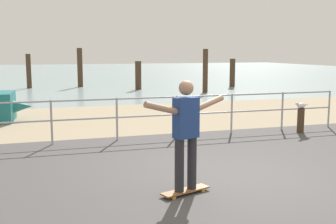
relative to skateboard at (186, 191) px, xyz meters
The scene contains 13 objects.
ground_plane 1.13m from the skateboard, 29.02° to the right, with size 24.00×10.00×0.04m, color #474444.
beach_strip 7.52m from the skateboard, 82.47° to the left, with size 24.00×6.00×0.04m, color tan.
sea_surface 35.47m from the skateboard, 88.41° to the left, with size 72.00×50.00×0.04m, color #849EA3.
railing_fence 4.11m from the skateboard, 94.00° to the left, with size 12.10×0.05×1.05m.
skateboard is the anchor object (origin of this frame).
skateboarder 0.95m from the skateboard, 26.57° to the left, with size 1.40×0.55×1.65m.
bollard_short 5.74m from the skateboard, 38.46° to the left, with size 0.18×0.18×0.67m, color #422D1E.
seagull 5.75m from the skateboard, 38.51° to the left, with size 0.47×0.25×0.18m.
groyne_post_1 19.56m from the skateboard, 97.32° to the left, with size 0.27×0.27×1.96m, color #422D1E.
groyne_post_2 19.46m from the skateboard, 88.87° to the left, with size 0.31×0.31×2.29m, color #422D1E.
groyne_post_3 17.06m from the skateboard, 78.99° to the left, with size 0.34×0.34×1.58m, color #422D1E.
groyne_post_4 15.39m from the skateboard, 66.48° to the left, with size 0.26×0.26×2.23m, color #422D1E.
groyne_post_5 19.11m from the skateboard, 61.87° to the left, with size 0.32×0.32×1.67m, color #422D1E.
Camera 1 is at (-3.05, -6.15, 2.17)m, focal length 44.74 mm.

